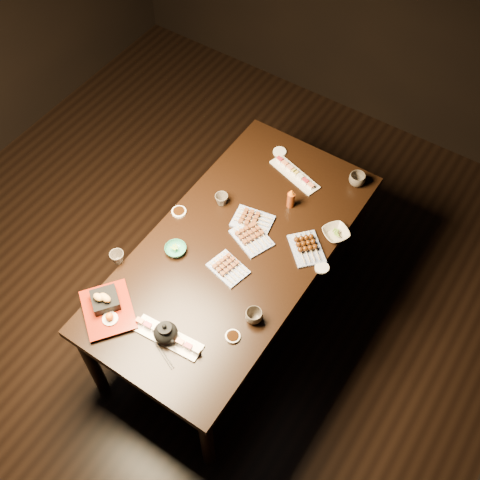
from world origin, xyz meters
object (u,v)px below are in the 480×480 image
Objects in this scene: dining_table at (235,284)px; teacup_far_right at (357,180)px; yakitori_plate_center at (252,236)px; teacup_far_left at (222,200)px; yakitori_plate_right at (228,267)px; edamame_bowl_cream at (336,233)px; condiment_bottle at (291,198)px; tempura_tray at (107,306)px; teacup_near_left at (117,258)px; teapot at (165,331)px; yakitori_plate_left at (253,219)px; sushi_platter_near at (168,336)px; edamame_bowl_green at (176,250)px; teacup_mid_right at (254,316)px; sushi_platter_far at (295,173)px.

dining_table is 0.94m from teacup_far_right.
teacup_far_left is (-0.28, 0.11, 0.01)m from yakitori_plate_center.
yakitori_plate_right reaches higher than edamame_bowl_cream.
dining_table is 8.21× the size of yakitori_plate_center.
condiment_bottle is (-0.24, -0.35, 0.03)m from teacup_far_right.
dining_table is at bearing -89.00° from yakitori_plate_center.
tempura_tray is (-0.73, -1.06, 0.04)m from edamame_bowl_cream.
teacup_far_right reaches higher than teacup_near_left.
condiment_bottle reaches higher than teacup_far_right.
teacup_far_left is at bearing -135.72° from teacup_far_right.
teapot is at bearing 45.61° from tempura_tray.
tempura_tray is at bearing -119.59° from yakitori_plate_left.
sushi_platter_near is 0.49m from yakitori_plate_right.
teacup_near_left is (-0.22, -0.22, 0.02)m from edamame_bowl_green.
yakitori_plate_center is 2.84× the size of teacup_near_left.
teapot is (-0.03, -0.49, 0.03)m from yakitori_plate_right.
dining_table is 12.69× the size of teapot.
edamame_bowl_green reaches higher than dining_table.
yakitori_plate_center is 1.00× the size of yakitori_plate_left.
teacup_far_left is 0.79× the size of teacup_far_right.
dining_table is at bearing -95.81° from yakitori_plate_left.
tempura_tray is at bearing -99.15° from dining_table.
sushi_platter_near is (0.03, -0.62, 0.40)m from dining_table.
teacup_mid_right is 0.65× the size of condiment_bottle.
sushi_platter_near is at bearing -110.90° from edamame_bowl_cream.
teacup_mid_right is at bearing -72.99° from condiment_bottle.
dining_table is 0.86m from tempura_tray.
yakitori_plate_right is at bearing -66.45° from yakitori_plate_center.
dining_table is 0.51m from edamame_bowl_green.
yakitori_plate_right is (0.05, -0.13, 0.40)m from dining_table.
sushi_platter_far is at bearing 105.75° from dining_table.
teapot is at bearing -94.53° from condiment_bottle.
teacup_far_left reaches higher than yakitori_plate_center.
yakitori_plate_right is 0.32m from teacup_mid_right.
teacup_near_left reaches higher than edamame_bowl_green.
tempura_tray is at bearing -114.19° from teacup_far_right.
edamame_bowl_cream reaches higher than dining_table.
teacup_near_left reaches higher than sushi_platter_near.
teapot is at bearing -133.68° from teacup_mid_right.
edamame_bowl_green is at bearing 118.18° from sushi_platter_near.
teapot is (-0.30, -0.32, 0.03)m from teacup_mid_right.
teapot is (0.25, -0.84, 0.02)m from teacup_far_left.
sushi_platter_far is at bearing 86.26° from sushi_platter_near.
teacup_far_right is at bearing -140.28° from sushi_platter_far.
teacup_near_left is 1.44m from teacup_far_right.
teacup_mid_right is at bearing -27.74° from dining_table.
yakitori_plate_center is at bearing 102.34° from tempura_tray.
yakitori_plate_right is 0.66× the size of tempura_tray.
teacup_mid_right reaches higher than yakitori_plate_left.
teacup_near_left reaches higher than edamame_bowl_cream.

